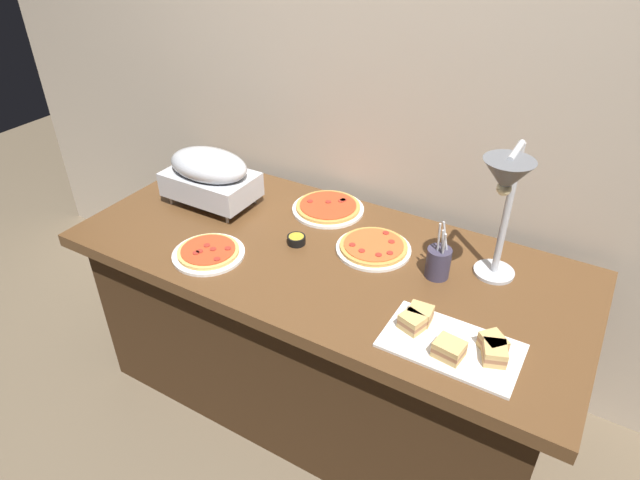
{
  "coord_description": "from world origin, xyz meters",
  "views": [
    {
      "loc": [
        0.82,
        -1.43,
        1.91
      ],
      "look_at": [
        -0.02,
        0.0,
        0.81
      ],
      "focal_mm": 30.69,
      "sensor_mm": 36.0,
      "label": 1
    }
  ],
  "objects_px": {
    "chafing_dish": "(210,174)",
    "pizza_plate_front": "(209,253)",
    "sandwich_platter": "(453,341)",
    "pizza_plate_raised_stand": "(328,208)",
    "pizza_plate_center": "(373,247)",
    "utensil_holder": "(438,262)",
    "sauce_cup_near": "(297,239)",
    "heat_lamp": "(506,189)"
  },
  "relations": [
    {
      "from": "sauce_cup_near",
      "to": "utensil_holder",
      "type": "distance_m",
      "value": 0.53
    },
    {
      "from": "heat_lamp",
      "to": "pizza_plate_center",
      "type": "bearing_deg",
      "value": 176.01
    },
    {
      "from": "pizza_plate_center",
      "to": "sauce_cup_near",
      "type": "relative_size",
      "value": 4.0
    },
    {
      "from": "sandwich_platter",
      "to": "chafing_dish",
      "type": "bearing_deg",
      "value": 165.14
    },
    {
      "from": "chafing_dish",
      "to": "pizza_plate_front",
      "type": "xyz_separation_m",
      "value": [
        0.24,
        -0.31,
        -0.12
      ]
    },
    {
      "from": "sandwich_platter",
      "to": "sauce_cup_near",
      "type": "relative_size",
      "value": 5.72
    },
    {
      "from": "sandwich_platter",
      "to": "sauce_cup_near",
      "type": "bearing_deg",
      "value": 161.47
    },
    {
      "from": "sandwich_platter",
      "to": "utensil_holder",
      "type": "xyz_separation_m",
      "value": [
        -0.16,
        0.3,
        0.04
      ]
    },
    {
      "from": "pizza_plate_center",
      "to": "pizza_plate_raised_stand",
      "type": "height_order",
      "value": "same"
    },
    {
      "from": "heat_lamp",
      "to": "pizza_plate_center",
      "type": "relative_size",
      "value": 1.79
    },
    {
      "from": "pizza_plate_center",
      "to": "utensil_holder",
      "type": "bearing_deg",
      "value": -6.43
    },
    {
      "from": "heat_lamp",
      "to": "sandwich_platter",
      "type": "distance_m",
      "value": 0.48
    },
    {
      "from": "pizza_plate_raised_stand",
      "to": "sandwich_platter",
      "type": "xyz_separation_m",
      "value": [
        0.71,
        -0.5,
        0.01
      ]
    },
    {
      "from": "pizza_plate_front",
      "to": "sauce_cup_near",
      "type": "xyz_separation_m",
      "value": [
        0.23,
        0.23,
        0.0
      ]
    },
    {
      "from": "pizza_plate_front",
      "to": "sauce_cup_near",
      "type": "height_order",
      "value": "same"
    },
    {
      "from": "pizza_plate_raised_stand",
      "to": "utensil_holder",
      "type": "distance_m",
      "value": 0.58
    },
    {
      "from": "chafing_dish",
      "to": "pizza_plate_front",
      "type": "height_order",
      "value": "chafing_dish"
    },
    {
      "from": "pizza_plate_raised_stand",
      "to": "sauce_cup_near",
      "type": "distance_m",
      "value": 0.27
    },
    {
      "from": "pizza_plate_center",
      "to": "chafing_dish",
      "type": "bearing_deg",
      "value": -178.0
    },
    {
      "from": "chafing_dish",
      "to": "utensil_holder",
      "type": "bearing_deg",
      "value": -0.18
    },
    {
      "from": "pizza_plate_front",
      "to": "heat_lamp",
      "type": "bearing_deg",
      "value": 18.19
    },
    {
      "from": "pizza_plate_raised_stand",
      "to": "sauce_cup_near",
      "type": "bearing_deg",
      "value": -86.01
    },
    {
      "from": "chafing_dish",
      "to": "sauce_cup_near",
      "type": "xyz_separation_m",
      "value": [
        0.47,
        -0.08,
        -0.12
      ]
    },
    {
      "from": "heat_lamp",
      "to": "utensil_holder",
      "type": "xyz_separation_m",
      "value": [
        -0.17,
        0.0,
        -0.33
      ]
    },
    {
      "from": "chafing_dish",
      "to": "sandwich_platter",
      "type": "relative_size",
      "value": 0.94
    },
    {
      "from": "pizza_plate_center",
      "to": "sauce_cup_near",
      "type": "xyz_separation_m",
      "value": [
        -0.27,
        -0.1,
        0.0
      ]
    },
    {
      "from": "pizza_plate_raised_stand",
      "to": "sandwich_platter",
      "type": "distance_m",
      "value": 0.87
    },
    {
      "from": "sauce_cup_near",
      "to": "heat_lamp",
      "type": "bearing_deg",
      "value": 5.99
    },
    {
      "from": "sandwich_platter",
      "to": "sauce_cup_near",
      "type": "xyz_separation_m",
      "value": [
        -0.69,
        0.23,
        -0.0
      ]
    },
    {
      "from": "pizza_plate_front",
      "to": "pizza_plate_raised_stand",
      "type": "distance_m",
      "value": 0.55
    },
    {
      "from": "pizza_plate_front",
      "to": "pizza_plate_raised_stand",
      "type": "height_order",
      "value": "same"
    },
    {
      "from": "pizza_plate_raised_stand",
      "to": "sandwich_platter",
      "type": "relative_size",
      "value": 0.75
    },
    {
      "from": "pizza_plate_center",
      "to": "pizza_plate_front",
      "type": "bearing_deg",
      "value": -146.47
    },
    {
      "from": "pizza_plate_raised_stand",
      "to": "utensil_holder",
      "type": "height_order",
      "value": "utensil_holder"
    },
    {
      "from": "heat_lamp",
      "to": "utensil_holder",
      "type": "height_order",
      "value": "heat_lamp"
    },
    {
      "from": "chafing_dish",
      "to": "pizza_plate_center",
      "type": "height_order",
      "value": "chafing_dish"
    },
    {
      "from": "sandwich_platter",
      "to": "utensil_holder",
      "type": "height_order",
      "value": "utensil_holder"
    },
    {
      "from": "pizza_plate_raised_stand",
      "to": "utensil_holder",
      "type": "relative_size",
      "value": 1.34
    },
    {
      "from": "pizza_plate_center",
      "to": "pizza_plate_raised_stand",
      "type": "distance_m",
      "value": 0.34
    },
    {
      "from": "sandwich_platter",
      "to": "pizza_plate_raised_stand",
      "type": "bearing_deg",
      "value": 144.63
    },
    {
      "from": "pizza_plate_front",
      "to": "sauce_cup_near",
      "type": "relative_size",
      "value": 3.79
    },
    {
      "from": "pizza_plate_raised_stand",
      "to": "utensil_holder",
      "type": "xyz_separation_m",
      "value": [
        0.55,
        -0.2,
        0.05
      ]
    }
  ]
}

